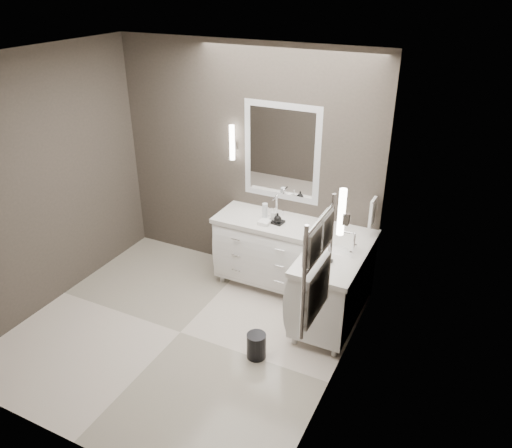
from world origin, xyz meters
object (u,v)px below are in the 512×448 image
at_px(vanity_back, 270,248).
at_px(waste_bin, 256,346).
at_px(vanity_right, 334,281).
at_px(towel_ladder, 317,272).

relative_size(vanity_back, waste_bin, 4.75).
height_order(vanity_back, waste_bin, vanity_back).
bearing_deg(vanity_right, waste_bin, -117.81).
xyz_separation_m(towel_ladder, waste_bin, (-0.69, 0.42, -1.26)).
relative_size(vanity_back, towel_ladder, 1.38).
bearing_deg(vanity_back, towel_ladder, -55.90).
relative_size(vanity_right, waste_bin, 4.75).
xyz_separation_m(vanity_right, towel_ladder, (0.23, -1.30, 0.91)).
xyz_separation_m(vanity_right, waste_bin, (-0.46, -0.88, -0.35)).
bearing_deg(vanity_right, vanity_back, 159.62).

